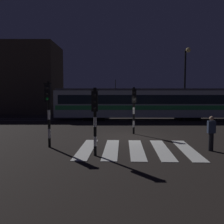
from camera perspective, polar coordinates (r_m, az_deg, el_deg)
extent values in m
plane|color=black|center=(15.99, 4.43, -5.79)|extent=(120.00, 120.00, 0.00)
cube|color=#59595E|center=(25.18, 2.79, -1.95)|extent=(80.00, 0.12, 0.03)
cube|color=#59595E|center=(26.60, 2.64, -1.60)|extent=(80.00, 0.12, 0.03)
cube|color=silver|center=(12.78, -5.88, -8.39)|extent=(0.91, 4.58, 0.02)
cube|color=silver|center=(12.66, -0.15, -8.49)|extent=(0.91, 4.58, 0.02)
cube|color=silver|center=(12.66, 5.63, -8.51)|extent=(0.91, 4.58, 0.02)
cube|color=silver|center=(12.79, 11.36, -8.44)|extent=(0.91, 4.58, 0.02)
cube|color=silver|center=(13.04, 16.91, -8.30)|extent=(0.91, 4.58, 0.02)
cylinder|color=black|center=(13.45, -14.17, -6.82)|extent=(0.14, 0.14, 0.49)
cylinder|color=white|center=(13.37, -14.21, -4.77)|extent=(0.14, 0.14, 0.49)
cylinder|color=black|center=(13.30, -14.25, -2.69)|extent=(0.14, 0.14, 0.49)
cylinder|color=white|center=(13.25, -14.30, -0.59)|extent=(0.14, 0.14, 0.49)
cylinder|color=black|center=(13.21, -14.34, 1.52)|extent=(0.14, 0.14, 0.49)
cylinder|color=white|center=(13.20, -14.38, 3.64)|extent=(0.14, 0.14, 0.49)
cylinder|color=black|center=(13.20, -14.42, 5.76)|extent=(0.14, 0.14, 0.49)
cube|color=black|center=(13.03, -14.58, 4.22)|extent=(0.28, 0.20, 0.90)
sphere|color=black|center=(12.93, -14.72, 5.45)|extent=(0.14, 0.14, 0.14)
sphere|color=black|center=(12.93, -14.70, 4.21)|extent=(0.14, 0.14, 0.14)
sphere|color=green|center=(12.93, -14.67, 2.97)|extent=(0.14, 0.14, 0.14)
cube|color=black|center=(13.04, -14.62, 6.37)|extent=(0.36, 0.24, 0.04)
cylinder|color=black|center=(17.21, 4.98, -4.28)|extent=(0.14, 0.14, 0.46)
cylinder|color=white|center=(17.15, 4.99, -2.76)|extent=(0.14, 0.14, 0.46)
cylinder|color=black|center=(17.09, 5.00, -1.24)|extent=(0.14, 0.14, 0.46)
cylinder|color=white|center=(17.05, 5.01, 0.30)|extent=(0.14, 0.14, 0.46)
cylinder|color=black|center=(17.03, 5.02, 1.84)|extent=(0.14, 0.14, 0.46)
cylinder|color=white|center=(17.01, 5.03, 3.38)|extent=(0.14, 0.14, 0.46)
cylinder|color=black|center=(17.01, 5.04, 4.92)|extent=(0.14, 0.14, 0.46)
cube|color=black|center=(16.84, 5.09, 3.67)|extent=(0.28, 0.20, 0.90)
sphere|color=black|center=(16.73, 5.13, 4.62)|extent=(0.14, 0.14, 0.14)
sphere|color=black|center=(16.73, 5.12, 3.66)|extent=(0.14, 0.14, 0.14)
sphere|color=black|center=(16.74, 5.11, 2.70)|extent=(0.14, 0.14, 0.14)
cube|color=black|center=(16.84, 5.10, 5.33)|extent=(0.36, 0.24, 0.04)
cylinder|color=black|center=(11.40, -3.90, -8.88)|extent=(0.14, 0.14, 0.44)
cylinder|color=white|center=(11.31, -3.91, -6.71)|extent=(0.14, 0.14, 0.44)
cylinder|color=black|center=(11.23, -3.92, -4.52)|extent=(0.14, 0.14, 0.44)
cylinder|color=white|center=(11.17, -3.93, -2.29)|extent=(0.14, 0.14, 0.44)
cylinder|color=black|center=(11.13, -3.94, -0.04)|extent=(0.14, 0.14, 0.44)
cylinder|color=white|center=(11.10, -3.96, 2.22)|extent=(0.14, 0.14, 0.44)
cylinder|color=black|center=(11.09, -3.97, 4.48)|extent=(0.14, 0.14, 0.44)
cube|color=black|center=(10.93, -4.02, 2.49)|extent=(0.28, 0.20, 0.90)
sphere|color=black|center=(10.81, -4.07, 3.95)|extent=(0.14, 0.14, 0.14)
sphere|color=black|center=(10.82, -4.06, 2.47)|extent=(0.14, 0.14, 0.14)
sphere|color=black|center=(10.83, -4.05, 0.99)|extent=(0.14, 0.14, 0.14)
cube|color=black|center=(10.92, -4.03, 5.06)|extent=(0.36, 0.24, 0.04)
cylinder|color=black|center=(25.70, 16.36, 5.82)|extent=(0.18, 0.18, 7.03)
cylinder|color=black|center=(25.58, 16.82, 13.51)|extent=(0.10, 0.90, 0.10)
sphere|color=#F9E08C|center=(25.14, 17.12, 13.48)|extent=(0.44, 0.44, 0.44)
cube|color=#B2BCC1|center=(25.90, 6.62, 1.95)|extent=(17.57, 2.50, 2.70)
cube|color=green|center=(24.66, 6.96, 1.00)|extent=(17.21, 0.04, 0.44)
cube|color=green|center=(27.18, 6.31, 1.33)|extent=(17.21, 0.04, 0.44)
cube|color=black|center=(24.63, 6.97, 2.86)|extent=(16.69, 0.03, 0.90)
cube|color=#4C4C51|center=(25.88, 6.65, 5.15)|extent=(17.21, 2.30, 0.20)
cylinder|color=#262628|center=(25.72, 0.79, 6.30)|extent=(0.08, 0.08, 1.00)
cube|color=black|center=(27.00, 16.83, -1.36)|extent=(2.20, 2.00, 0.35)
cube|color=black|center=(25.91, -4.08, -1.42)|extent=(2.20, 2.00, 0.35)
cylinder|color=black|center=(13.14, 21.76, -6.41)|extent=(0.24, 0.24, 0.88)
cube|color=#2D3851|center=(13.03, 21.86, -3.22)|extent=(0.36, 0.22, 0.60)
sphere|color=tan|center=(12.98, 21.92, -1.38)|extent=(0.22, 0.22, 0.22)
cube|color=#42382D|center=(38.12, -20.87, 7.11)|extent=(11.49, 8.00, 9.52)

